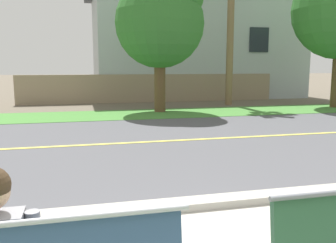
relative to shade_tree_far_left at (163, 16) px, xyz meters
The scene contains 8 objects.
ground_plane 5.94m from the shade_tree_far_left, 119.96° to the right, with size 140.00×140.00×0.00m, color #665B4C.
curb_edge 10.60m from the shade_tree_far_left, 103.50° to the right, with size 44.00×0.30×0.11m, color #ADA89E.
street_asphalt 7.05m from the shade_tree_far_left, 112.79° to the right, with size 52.00×8.00×0.01m, color #515156.
road_centre_line 7.04m from the shade_tree_far_left, 112.79° to the right, with size 48.00×0.14×0.01m, color #E0CC4C.
far_verge_grass 4.38m from the shade_tree_far_left, 168.62° to the right, with size 48.00×2.80×0.02m, color #478438.
shade_tree_far_left is the anchor object (origin of this frame).
garden_wall 5.10m from the shade_tree_far_left, 85.00° to the left, with size 13.00×0.36×1.40m, color gray.
house_across_street 8.16m from the shade_tree_far_left, 63.87° to the left, with size 12.62×6.91×6.41m.
Camera 1 is at (-0.87, -1.89, 1.82)m, focal length 38.67 mm.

